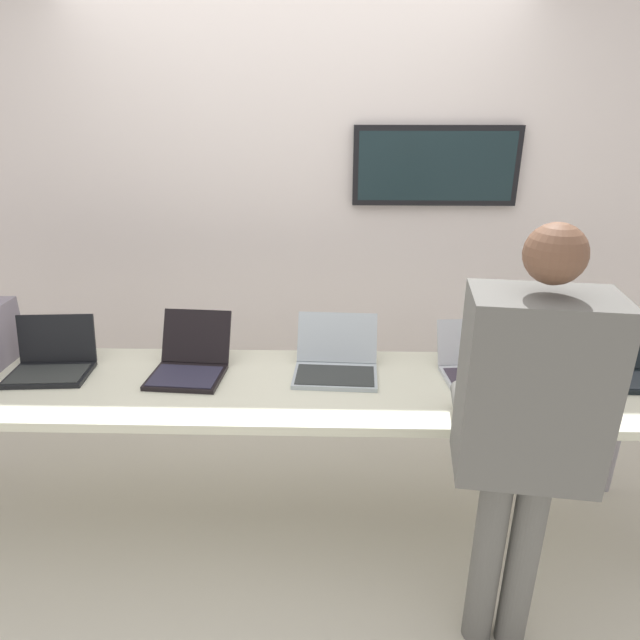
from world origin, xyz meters
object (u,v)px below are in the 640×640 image
at_px(laptop_station_2, 336,361).
at_px(laptop_station_3, 476,363).
at_px(person, 527,419).
at_px(laptop_station_0, 52,361).
at_px(laptop_station_4, 625,367).
at_px(coffee_mug, 499,406).
at_px(workbench, 283,392).
at_px(laptop_station_1, 190,361).

xyz_separation_m(laptop_station_2, laptop_station_3, (0.65, -0.00, -0.00)).
bearing_deg(laptop_station_3, person, -92.56).
distance_m(laptop_station_0, laptop_station_4, 2.64).
height_order(laptop_station_2, laptop_station_4, laptop_station_2).
bearing_deg(laptop_station_2, laptop_station_0, -178.40).
xyz_separation_m(laptop_station_0, person, (1.93, -0.71, 0.17)).
height_order(laptop_station_3, coffee_mug, laptop_station_3).
bearing_deg(workbench, coffee_mug, -15.74).
bearing_deg(laptop_station_0, coffee_mug, -9.76).
distance_m(workbench, laptop_station_0, 1.09).
xyz_separation_m(laptop_station_4, coffee_mug, (-0.67, -0.35, -0.00)).
bearing_deg(laptop_station_0, laptop_station_2, 1.60).
xyz_separation_m(laptop_station_0, laptop_station_2, (1.32, 0.04, -0.00)).
bearing_deg(laptop_station_3, laptop_station_4, -1.39).
bearing_deg(laptop_station_1, coffee_mug, -14.85).
distance_m(laptop_station_0, coffee_mug, 2.00).
distance_m(laptop_station_0, laptop_station_3, 1.97).
bearing_deg(laptop_station_3, laptop_station_2, 179.56).
height_order(workbench, laptop_station_1, laptop_station_1).
distance_m(laptop_station_1, coffee_mug, 1.37).
relative_size(laptop_station_2, coffee_mug, 3.99).
bearing_deg(laptop_station_3, laptop_station_0, -179.07).
height_order(laptop_station_0, laptop_station_1, laptop_station_1).
height_order(person, coffee_mug, person).
bearing_deg(workbench, person, -36.10).
height_order(laptop_station_1, laptop_station_3, laptop_station_1).
height_order(laptop_station_0, laptop_station_2, laptop_station_0).
distance_m(laptop_station_0, laptop_station_2, 1.32).
xyz_separation_m(workbench, laptop_station_4, (1.55, 0.10, 0.10)).
bearing_deg(coffee_mug, laptop_station_0, 170.24).
distance_m(person, coffee_mug, 0.41).
height_order(laptop_station_3, laptop_station_4, laptop_station_3).
relative_size(laptop_station_1, laptop_station_4, 1.19).
distance_m(laptop_station_2, laptop_station_4, 1.32).
bearing_deg(person, workbench, 143.90).
bearing_deg(coffee_mug, laptop_station_2, 150.00).
distance_m(laptop_station_0, person, 2.07).
xyz_separation_m(laptop_station_1, coffee_mug, (1.33, -0.35, -0.01)).
xyz_separation_m(laptop_station_3, coffee_mug, (0.00, -0.37, -0.00)).
relative_size(laptop_station_0, laptop_station_2, 0.95).
bearing_deg(laptop_station_1, laptop_station_3, 0.80).
xyz_separation_m(laptop_station_2, coffee_mug, (0.65, -0.38, -0.00)).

